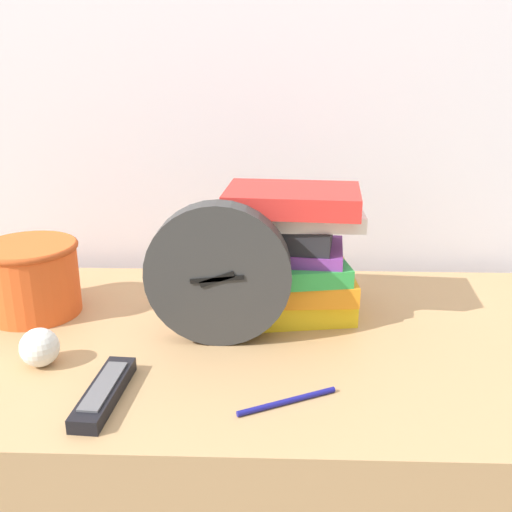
{
  "coord_description": "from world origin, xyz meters",
  "views": [
    {
      "loc": [
        0.15,
        -0.59,
        1.21
      ],
      "look_at": [
        0.12,
        0.35,
        0.88
      ],
      "focal_mm": 42.0,
      "sensor_mm": 36.0,
      "label": 1
    }
  ],
  "objects_px": {
    "basket": "(31,276)",
    "desk_clock": "(218,275)",
    "tv_remote": "(104,392)",
    "book_stack": "(291,252)",
    "crumpled_paper_ball": "(40,347)",
    "pen": "(287,401)"
  },
  "relations": [
    {
      "from": "book_stack",
      "to": "tv_remote",
      "type": "relative_size",
      "value": 1.43
    },
    {
      "from": "book_stack",
      "to": "crumpled_paper_ball",
      "type": "height_order",
      "value": "book_stack"
    },
    {
      "from": "tv_remote",
      "to": "pen",
      "type": "relative_size",
      "value": 1.24
    },
    {
      "from": "desk_clock",
      "to": "pen",
      "type": "relative_size",
      "value": 1.72
    },
    {
      "from": "book_stack",
      "to": "basket",
      "type": "bearing_deg",
      "value": -178.36
    },
    {
      "from": "basket",
      "to": "book_stack",
      "type": "bearing_deg",
      "value": 1.64
    },
    {
      "from": "book_stack",
      "to": "basket",
      "type": "distance_m",
      "value": 0.47
    },
    {
      "from": "book_stack",
      "to": "pen",
      "type": "relative_size",
      "value": 1.78
    },
    {
      "from": "desk_clock",
      "to": "book_stack",
      "type": "height_order",
      "value": "desk_clock"
    },
    {
      "from": "book_stack",
      "to": "crumpled_paper_ball",
      "type": "relative_size",
      "value": 4.07
    },
    {
      "from": "crumpled_paper_ball",
      "to": "tv_remote",
      "type": "bearing_deg",
      "value": -36.5
    },
    {
      "from": "basket",
      "to": "pen",
      "type": "relative_size",
      "value": 1.28
    },
    {
      "from": "book_stack",
      "to": "pen",
      "type": "bearing_deg",
      "value": -91.66
    },
    {
      "from": "desk_clock",
      "to": "book_stack",
      "type": "relative_size",
      "value": 0.97
    },
    {
      "from": "crumpled_paper_ball",
      "to": "desk_clock",
      "type": "bearing_deg",
      "value": 18.48
    },
    {
      "from": "desk_clock",
      "to": "crumpled_paper_ball",
      "type": "relative_size",
      "value": 3.94
    },
    {
      "from": "pen",
      "to": "tv_remote",
      "type": "bearing_deg",
      "value": 179.3
    },
    {
      "from": "crumpled_paper_ball",
      "to": "basket",
      "type": "bearing_deg",
      "value": 113.51
    },
    {
      "from": "desk_clock",
      "to": "tv_remote",
      "type": "distance_m",
      "value": 0.25
    },
    {
      "from": "pen",
      "to": "desk_clock",
      "type": "bearing_deg",
      "value": 120.95
    },
    {
      "from": "basket",
      "to": "tv_remote",
      "type": "bearing_deg",
      "value": -53.81
    },
    {
      "from": "basket",
      "to": "desk_clock",
      "type": "bearing_deg",
      "value": -16.19
    }
  ]
}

